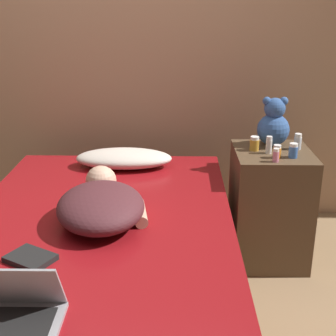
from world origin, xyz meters
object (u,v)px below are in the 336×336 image
Objects in this scene: person_lying at (102,203)px; teddy_bear at (274,125)px; pillow at (124,158)px; bottle_amber at (254,144)px; laptop at (16,310)px; bottle_blue at (293,151)px; bottle_clear at (298,142)px; bottle_pink at (276,155)px; bottle_orange at (277,152)px; book at (30,258)px; bottle_white at (269,145)px.

teddy_bear is (0.93, 0.71, 0.20)m from person_lying.
pillow is 0.81m from bottle_amber.
teddy_bear is (1.10, 1.47, 0.24)m from laptop.
bottle_blue reaches higher than pillow.
person_lying is 1.24m from bottle_clear.
pillow is at bearing 164.85° from bottle_blue.
bottle_amber is at bearing -139.48° from teddy_bear.
bottle_clear is 1.15× the size of bottle_blue.
pillow is at bearing 173.87° from bottle_clear.
teddy_bear is 3.52× the size of bottle_amber.
laptop is 1.58m from bottle_pink.
bottle_orange is (1.08, 1.23, 0.15)m from laptop.
person_lying is 1.12m from bottle_blue.
bottle_amber is 0.37× the size of book.
teddy_bear reaches higher than bottle_orange.
bottle_white is at bearing 110.95° from bottle_orange.
teddy_bear is 0.19m from bottle_amber.
pillow is 1.15m from book.
bottle_blue is 0.14m from bottle_white.
person_lying is 0.45m from book.
pillow is 7.22× the size of bottle_blue.
bottle_pink reaches higher than laptop.
bottle_pink is 0.15m from bottle_white.
bottle_blue is (1.01, 0.48, 0.12)m from person_lying.
teddy_bear is at bearing 106.80° from bottle_blue.
bottle_clear is (1.07, 0.63, 0.12)m from person_lying.
bottle_clear reaches higher than laptop.
teddy_bear reaches higher than bottle_blue.
bottle_amber is at bearing 143.86° from bottle_white.
bottle_orange reaches higher than book.
bottle_amber reaches higher than laptop.
bottle_amber is at bearing 54.22° from laptop.
bottle_blue is 0.37× the size of book.
pillow is 5.93× the size of bottle_white.
laptop is at bearing -79.75° from book.
pillow is at bearing 167.44° from bottle_white.
bottle_amber reaches higher than book.
laptop is at bearing -97.19° from pillow.
teddy_bear reaches higher than bottle_white.
teddy_bear is at bearing 28.78° from person_lying.
bottle_pink is at bearing 47.41° from laptop.
bottle_white reaches higher than bottle_pink.
teddy_bear is at bearing 43.16° from book.
bottle_amber is at bearing 43.47° from book.
bottle_clear is at bearing 52.85° from bottle_pink.
bottle_amber is at bearing 127.84° from bottle_orange.
person_lying is 2.33× the size of laptop.
person_lying is at bearing -142.69° from teddy_bear.
laptop is 1.85m from teddy_bear.
pillow is 1.02m from bottle_blue.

